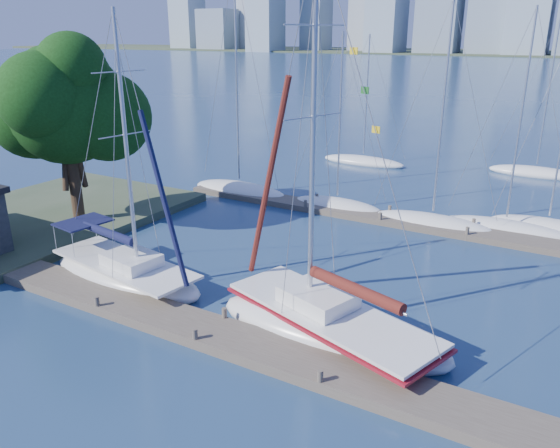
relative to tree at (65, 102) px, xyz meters
The scene contains 14 objects.
ground 16.74m from the tree, 22.86° to the right, with size 700.00×700.00×0.00m, color navy.
near_dock 16.65m from the tree, 22.86° to the right, with size 26.00×2.00×0.40m, color brown.
far_dock 20.14m from the tree, 32.50° to the left, with size 30.00×1.80×0.36m, color brown.
shore 8.15m from the tree, 137.16° to the right, with size 12.00×22.00×0.50m, color #38472D.
tree is the anchor object (origin of this frame).
sailboat_navy 10.68m from the tree, 27.51° to the right, with size 8.70×3.96×12.31m.
sailboat_maroon 19.11m from the tree, 11.44° to the right, with size 9.77×5.74×14.49m.
bg_boat_0 13.31m from the tree, 69.72° to the left, with size 7.70×3.87×15.60m.
bg_boat_1 17.24m from the tree, 43.65° to the left, with size 6.46×3.49×11.22m.
bg_boat_2 21.75m from the tree, 31.16° to the left, with size 7.19×2.64×12.90m.
bg_boat_3 25.55m from the tree, 28.98° to the left, with size 7.34×3.49×12.42m.
bg_boat_4 28.00m from the tree, 29.62° to the left, with size 6.62×4.36×12.47m.
bg_boat_6 26.11m from the tree, 71.56° to the left, with size 7.38×2.05×11.02m.
bg_boat_7 35.12m from the tree, 51.52° to the left, with size 7.23×2.44×12.11m.
Camera 1 is at (11.27, -14.13, 10.80)m, focal length 35.00 mm.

